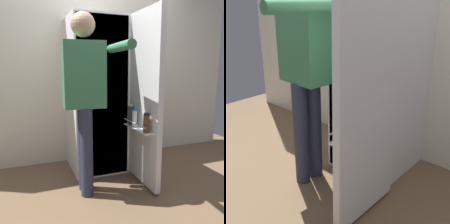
# 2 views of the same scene
# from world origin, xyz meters

# --- Properties ---
(ground_plane) EXTENTS (5.11, 5.11, 0.00)m
(ground_plane) POSITION_xyz_m (0.00, 0.00, 0.00)
(ground_plane) COLOR brown
(kitchen_wall) EXTENTS (4.40, 0.10, 2.53)m
(kitchen_wall) POSITION_xyz_m (0.00, 0.95, 1.26)
(kitchen_wall) COLOR silver
(kitchen_wall) RESTS_ON ground_plane
(refrigerator) EXTENTS (0.68, 1.27, 1.81)m
(refrigerator) POSITION_xyz_m (0.03, 0.52, 0.90)
(refrigerator) COLOR white
(refrigerator) RESTS_ON ground_plane
(person) EXTENTS (0.54, 0.74, 1.73)m
(person) POSITION_xyz_m (-0.27, -0.02, 1.04)
(person) COLOR #2D334C
(person) RESTS_ON ground_plane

